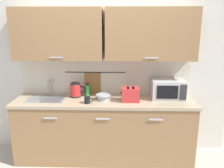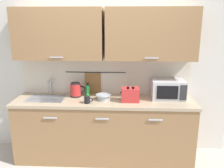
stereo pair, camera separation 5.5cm
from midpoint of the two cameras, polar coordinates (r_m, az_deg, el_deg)
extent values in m
plane|color=#B7B2A8|center=(3.50, -2.58, -19.46)|extent=(8.00, 8.00, 0.00)
cube|color=#997047|center=(3.54, -2.30, -10.96)|extent=(2.50, 0.60, 0.86)
cube|color=#B7B7BC|center=(3.26, -15.02, -7.92)|extent=(0.18, 0.02, 0.02)
cube|color=#B7B7BC|center=(3.13, -2.76, -8.34)|extent=(0.18, 0.02, 0.02)
cube|color=#B7B7BC|center=(3.16, 9.93, -8.38)|extent=(0.18, 0.02, 0.02)
cube|color=tan|center=(3.37, -2.37, -4.06)|extent=(2.53, 0.63, 0.04)
cube|color=#9EA0A5|center=(3.56, -15.88, -4.05)|extent=(0.52, 0.38, 0.09)
cube|color=silver|center=(3.59, -2.06, 3.25)|extent=(3.70, 0.06, 2.50)
cube|color=beige|center=(3.57, -2.09, 1.95)|extent=(2.50, 0.01, 0.55)
cube|color=#997047|center=(3.43, -13.23, 11.59)|extent=(1.23, 0.33, 0.70)
cube|color=#B7B7BC|center=(3.29, -13.69, 6.19)|extent=(0.18, 0.01, 0.02)
cube|color=#997047|center=(3.34, 8.77, 11.73)|extent=(1.23, 0.33, 0.70)
cube|color=#B7B7BC|center=(3.20, 8.93, 6.19)|extent=(0.18, 0.01, 0.02)
cylinder|color=#333338|center=(3.56, -4.48, 2.78)|extent=(0.90, 0.01, 0.01)
cube|color=olive|center=(3.61, -5.13, -0.03)|extent=(0.24, 0.02, 0.34)
cylinder|color=#B2B5BA|center=(3.72, -15.01, -0.65)|extent=(0.03, 0.03, 0.22)
cylinder|color=#B2B5BA|center=(3.62, -15.47, 0.53)|extent=(0.02, 0.16, 0.02)
cube|color=#B2B5BA|center=(3.69, -14.50, 0.69)|extent=(0.07, 0.02, 0.01)
cube|color=silver|center=(3.49, 12.67, -1.12)|extent=(0.46, 0.34, 0.27)
cube|color=black|center=(3.32, 12.63, -1.94)|extent=(0.29, 0.01, 0.18)
cube|color=#2D2D33|center=(3.36, 16.22, -1.94)|extent=(0.09, 0.01, 0.21)
cylinder|color=black|center=(3.53, -9.15, -2.86)|extent=(0.16, 0.16, 0.02)
cylinder|color=red|center=(3.50, -9.21, -1.40)|extent=(0.15, 0.15, 0.17)
cylinder|color=#262628|center=(3.48, -9.27, 0.10)|extent=(0.13, 0.13, 0.02)
torus|color=black|center=(3.49, -7.71, -1.28)|extent=(0.11, 0.02, 0.11)
cylinder|color=green|center=(3.52, -6.30, -1.60)|extent=(0.06, 0.06, 0.16)
cylinder|color=black|center=(3.50, -6.34, -0.06)|extent=(0.03, 0.03, 0.04)
cylinder|color=black|center=(3.22, -6.43, -3.80)|extent=(0.08, 0.08, 0.09)
torus|color=black|center=(3.21, -5.51, -3.78)|extent=(0.06, 0.01, 0.06)
cylinder|color=#A5ADB7|center=(3.35, -2.60, -3.17)|extent=(0.17, 0.17, 0.07)
torus|color=#A5ADB7|center=(3.34, -2.60, -2.66)|extent=(0.21, 0.21, 0.01)
cube|color=red|center=(3.28, 3.94, -2.53)|extent=(0.24, 0.17, 0.19)
cube|color=black|center=(3.25, 3.35, -1.03)|extent=(0.03, 0.12, 0.01)
cube|color=black|center=(3.25, 4.59, -1.04)|extent=(0.03, 0.12, 0.01)
cube|color=black|center=(3.27, 1.71, -2.04)|extent=(0.02, 0.02, 0.02)
camera|label=1|loc=(0.03, -90.48, -0.13)|focal=38.25mm
camera|label=2|loc=(0.03, 89.52, 0.13)|focal=38.25mm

